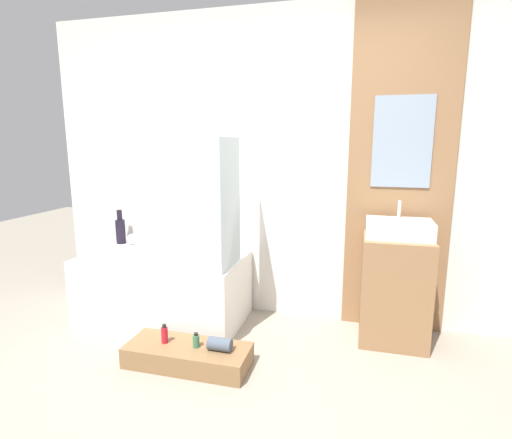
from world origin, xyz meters
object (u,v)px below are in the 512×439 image
at_px(bottle_soap_primary, 165,334).
at_px(vase_round_light, 132,239).
at_px(wooden_step_bench, 188,355).
at_px(vase_tall_dark, 120,230).
at_px(bathtub, 164,288).
at_px(sink, 399,229).
at_px(bottle_soap_secondary, 196,341).

bearing_deg(bottle_soap_primary, vase_round_light, 131.14).
bearing_deg(wooden_step_bench, vase_tall_dark, 140.14).
xyz_separation_m(wooden_step_bench, vase_tall_dark, (-1.08, 0.90, 0.63)).
bearing_deg(vase_round_light, vase_tall_dark, 177.29).
distance_m(bathtub, sink, 1.98).
distance_m(sink, bottle_soap_secondary, 1.67).
distance_m(vase_tall_dark, vase_round_light, 0.15).
height_order(bathtub, vase_round_light, vase_round_light).
bearing_deg(vase_round_light, bathtub, -30.81).
xyz_separation_m(vase_tall_dark, bottle_soap_primary, (0.91, -0.90, -0.50)).
bearing_deg(bathtub, bottle_soap_primary, -62.50).
height_order(wooden_step_bench, bottle_soap_secondary, bottle_soap_secondary).
xyz_separation_m(wooden_step_bench, bottle_soap_secondary, (0.06, 0.00, 0.12)).
xyz_separation_m(vase_tall_dark, bottle_soap_secondary, (1.14, -0.90, -0.51)).
relative_size(sink, vase_tall_dark, 1.47).
relative_size(sink, bottle_soap_secondary, 4.59).
height_order(bottle_soap_primary, bottle_soap_secondary, bottle_soap_primary).
bearing_deg(bottle_soap_secondary, wooden_step_bench, -180.00).
xyz_separation_m(vase_tall_dark, vase_round_light, (0.13, -0.01, -0.08)).
height_order(vase_tall_dark, vase_round_light, vase_tall_dark).
bearing_deg(sink, wooden_step_bench, -151.58).
relative_size(bathtub, vase_tall_dark, 4.22).
relative_size(bathtub, wooden_step_bench, 1.58).
distance_m(wooden_step_bench, sink, 1.77).
xyz_separation_m(bathtub, wooden_step_bench, (0.50, -0.62, -0.22)).
bearing_deg(sink, vase_tall_dark, 176.45).
bearing_deg(bathtub, sink, 3.86).
bearing_deg(bottle_soap_primary, vase_tall_dark, 135.22).
distance_m(wooden_step_bench, bottle_soap_primary, 0.22).
relative_size(bathtub, bottle_soap_primary, 10.01).
height_order(sink, vase_tall_dark, sink).
bearing_deg(wooden_step_bench, vase_round_light, 136.80).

